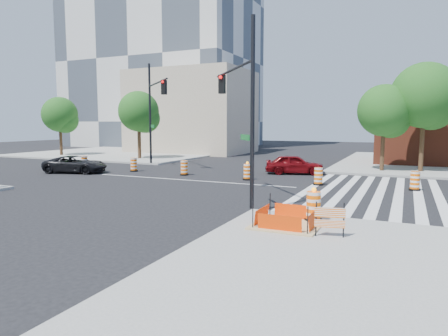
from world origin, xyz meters
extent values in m
plane|color=black|center=(0.00, 0.00, 0.00)|extent=(120.00, 120.00, 0.00)
cube|color=gray|center=(-18.00, 18.00, 0.07)|extent=(22.00, 22.00, 0.15)
cube|color=silver|center=(7.80, 0.00, 0.01)|extent=(0.45, 13.50, 0.01)
cube|color=silver|center=(8.70, 0.00, 0.01)|extent=(0.45, 13.50, 0.01)
cube|color=silver|center=(9.60, 0.00, 0.01)|extent=(0.45, 13.50, 0.01)
cube|color=silver|center=(10.50, 0.00, 0.01)|extent=(0.45, 13.50, 0.01)
cube|color=silver|center=(11.40, 0.00, 0.01)|extent=(0.45, 13.50, 0.01)
cube|color=silver|center=(12.30, 0.00, 0.01)|extent=(0.45, 13.50, 0.01)
cube|color=silver|center=(13.20, 0.00, 0.01)|extent=(0.45, 13.50, 0.01)
cube|color=silver|center=(14.10, 0.00, 0.01)|extent=(0.45, 13.50, 0.01)
cube|color=silver|center=(0.00, 0.00, 0.01)|extent=(14.00, 0.12, 0.01)
cube|color=tan|center=(9.00, -9.00, 0.17)|extent=(2.20, 2.20, 0.05)
cube|color=#EB3A04|center=(9.00, -9.90, 0.43)|extent=(1.44, 0.02, 0.55)
cube|color=#EB3A04|center=(9.00, -8.10, 0.43)|extent=(1.44, 0.02, 0.55)
cube|color=#EB3A04|center=(8.10, -9.00, 0.43)|extent=(0.02, 1.44, 0.55)
cube|color=#EB3A04|center=(9.90, -9.00, 0.43)|extent=(0.02, 1.44, 0.55)
cylinder|color=black|center=(8.10, -9.90, 0.60)|extent=(0.04, 0.04, 0.90)
cylinder|color=black|center=(9.90, -9.90, 0.60)|extent=(0.04, 0.04, 0.90)
cylinder|color=black|center=(8.10, -8.10, 0.60)|extent=(0.04, 0.04, 0.90)
cylinder|color=black|center=(9.90, -8.10, 0.60)|extent=(0.04, 0.04, 0.90)
cube|color=silver|center=(-24.00, 34.00, 22.50)|extent=(28.00, 18.00, 45.00)
cube|color=tan|center=(-12.00, 22.00, 5.00)|extent=(14.00, 10.00, 10.00)
imported|color=#61080C|center=(5.32, 5.93, 0.70)|extent=(4.41, 2.75, 1.40)
imported|color=black|center=(-9.41, -0.08, 0.62)|extent=(4.89, 3.20, 1.25)
cylinder|color=black|center=(6.95, -6.94, 3.95)|extent=(0.17, 0.17, 7.61)
cylinder|color=black|center=(5.14, -4.73, 6.04)|extent=(3.71, 4.48, 0.11)
cube|color=black|center=(3.87, -3.19, 5.57)|extent=(0.30, 0.27, 0.95)
sphere|color=#FF0C0C|center=(3.87, -3.37, 5.90)|extent=(0.17, 0.17, 0.17)
cube|color=#0C591E|center=(6.34, -6.20, 3.00)|extent=(0.75, 0.91, 0.24)
cylinder|color=black|center=(-7.86, 7.16, 4.43)|extent=(0.19, 0.19, 8.56)
cylinder|color=black|center=(-5.54, 4.94, 6.78)|extent=(4.73, 4.53, 0.13)
cube|color=black|center=(-3.91, 3.38, 6.25)|extent=(0.34, 0.30, 1.07)
sphere|color=#FF0C0C|center=(-3.91, 3.20, 6.62)|extent=(0.19, 0.19, 0.19)
cube|color=#0C591E|center=(-7.08, 6.42, 3.36)|extent=(0.96, 0.92, 0.27)
cylinder|color=black|center=(9.68, -8.05, 0.20)|extent=(0.62, 0.62, 0.10)
cylinder|color=#FF6505|center=(9.68, -8.05, 0.72)|extent=(0.50, 0.50, 0.98)
sphere|color=#FF990C|center=(9.68, -8.05, 1.28)|extent=(0.17, 0.17, 0.17)
cube|color=#FF6505|center=(10.55, -9.78, 0.90)|extent=(0.89, 0.26, 0.30)
cube|color=#FF6505|center=(10.55, -9.78, 0.56)|extent=(0.89, 0.26, 0.24)
cylinder|color=black|center=(10.15, -9.88, 0.69)|extent=(0.04, 0.04, 1.07)
cylinder|color=black|center=(10.94, -9.69, 0.69)|extent=(0.04, 0.04, 1.07)
cylinder|color=#382314|center=(-22.11, 10.53, 2.04)|extent=(0.31, 0.31, 4.07)
sphere|color=#184F16|center=(-22.11, 10.53, 4.58)|extent=(3.82, 3.82, 3.82)
sphere|color=#184F16|center=(-21.62, 10.82, 3.94)|extent=(2.80, 2.80, 2.80)
sphere|color=#184F16|center=(-22.50, 10.33, 4.20)|extent=(2.54, 2.54, 2.54)
cylinder|color=#382314|center=(-11.68, 10.67, 2.13)|extent=(0.34, 0.34, 4.25)
sphere|color=#184F16|center=(-11.68, 10.67, 4.79)|extent=(3.99, 3.99, 3.99)
sphere|color=#184F16|center=(-11.14, 10.99, 4.12)|extent=(2.92, 2.92, 2.92)
sphere|color=#184F16|center=(-12.11, 10.45, 4.39)|extent=(2.66, 2.66, 2.66)
cylinder|color=#382314|center=(10.93, 9.56, 2.02)|extent=(0.28, 0.28, 4.03)
sphere|color=#184F16|center=(10.93, 9.56, 4.54)|extent=(3.78, 3.78, 3.78)
sphere|color=#184F16|center=(11.38, 9.83, 3.91)|extent=(2.77, 2.77, 2.77)
sphere|color=#184F16|center=(10.58, 9.38, 4.16)|extent=(2.52, 2.52, 2.52)
cylinder|color=#382314|center=(13.53, 10.30, 2.49)|extent=(0.31, 0.31, 4.97)
sphere|color=#184F16|center=(13.53, 10.30, 5.59)|extent=(4.66, 4.66, 4.66)
sphere|color=#184F16|center=(14.02, 10.59, 4.82)|extent=(3.42, 3.42, 3.42)
sphere|color=#184F16|center=(13.13, 10.10, 5.13)|extent=(3.11, 3.11, 3.11)
cylinder|color=black|center=(-10.77, 2.21, 0.05)|extent=(0.60, 0.60, 0.10)
cylinder|color=#FF6505|center=(-10.77, 2.21, 0.55)|extent=(0.48, 0.48, 0.95)
cylinder|color=black|center=(-6.06, 2.38, 0.05)|extent=(0.60, 0.60, 0.10)
cylinder|color=#FF6505|center=(-6.06, 2.38, 0.55)|extent=(0.48, 0.48, 0.95)
cylinder|color=black|center=(-1.47, 2.03, 0.05)|extent=(0.60, 0.60, 0.10)
cylinder|color=#FF6505|center=(-1.47, 2.03, 0.55)|extent=(0.48, 0.48, 0.95)
cylinder|color=black|center=(3.37, 1.68, 0.05)|extent=(0.60, 0.60, 0.10)
cylinder|color=#FF6505|center=(3.37, 1.68, 0.55)|extent=(0.48, 0.48, 0.95)
sphere|color=#FF990C|center=(3.37, 1.68, 1.10)|extent=(0.16, 0.16, 0.16)
cylinder|color=black|center=(7.94, 1.42, 0.05)|extent=(0.60, 0.60, 0.10)
cylinder|color=#FF6505|center=(7.94, 1.42, 0.55)|extent=(0.48, 0.48, 0.95)
cylinder|color=black|center=(13.04, 1.65, 0.05)|extent=(0.60, 0.60, 0.10)
cylinder|color=#FF6505|center=(13.04, 1.65, 0.55)|extent=(0.48, 0.48, 0.95)
camera|label=1|loc=(12.58, -21.87, 3.57)|focal=32.00mm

